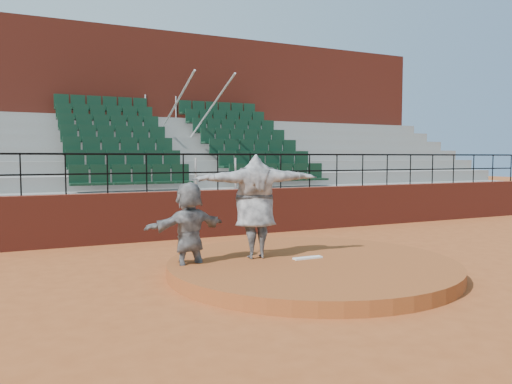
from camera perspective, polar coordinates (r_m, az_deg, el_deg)
ground at (r=9.76m, az=6.38°, el=-9.17°), size 90.00×90.00×0.00m
pitchers_mound at (r=9.73m, az=6.39°, el=-8.45°), size 5.50×5.50×0.25m
pitching_rubber at (r=9.82m, az=5.93°, el=-7.49°), size 0.60×0.15×0.03m
boundary_wall at (r=14.09m, az=-4.36°, el=-2.40°), size 24.00×0.30×1.30m
wall_railing at (r=14.00m, az=-4.39°, el=3.22°), size 24.04×0.05×1.03m
seating_deck at (r=17.47m, az=-8.67°, el=1.41°), size 24.00×5.97×4.63m
press_box_facade at (r=21.31m, az=-11.82°, el=7.50°), size 24.00×3.00×7.10m
pitcher at (r=9.71m, az=-0.08°, el=-1.65°), size 2.57×1.07×2.02m
fielder at (r=9.32m, az=-7.68°, el=-4.26°), size 1.72×0.90×1.77m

